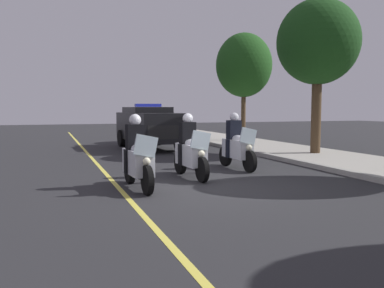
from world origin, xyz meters
The scene contains 9 objects.
ground_plane centered at (0.00, 0.00, 0.00)m, with size 80.00×80.00×0.00m, color #28282B.
curb_strip centered at (0.00, 4.16, 0.07)m, with size 48.00×0.24×0.15m, color #9E9B93.
lane_stripe_center centered at (0.00, -2.10, 0.00)m, with size 48.00×0.12×0.01m, color #E0D14C.
police_motorcycle_lead_left centered at (-0.56, -1.69, 0.70)m, with size 2.14×0.61×1.72m.
police_motorcycle_lead_right centered at (-1.55, -0.06, 0.70)m, with size 2.14×0.61×1.72m.
police_motorcycle_trailing centered at (-2.59, 1.81, 0.70)m, with size 2.14×0.61×1.72m.
police_suv centered at (-9.62, 0.75, 1.07)m, with size 5.01×2.31×2.05m.
tree_far_back centered at (-4.82, 6.30, 4.36)m, with size 3.16×3.16×5.94m.
tree_behind_suv centered at (-11.65, 6.57, 4.17)m, with size 3.05×3.05×5.82m.
Camera 1 is at (8.65, -3.63, 1.86)m, focal length 38.26 mm.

